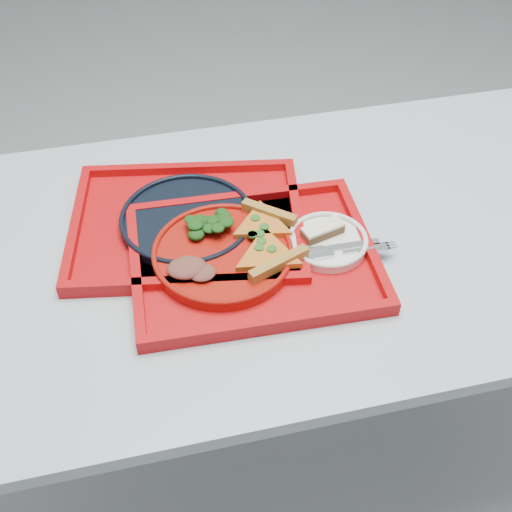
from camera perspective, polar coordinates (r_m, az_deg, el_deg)
name	(u,v)px	position (r m, az deg, el deg)	size (l,w,h in m)	color
ground	(301,426)	(1.86, 4.04, -14.81)	(10.00, 10.00, 0.00)	#919599
table	(318,256)	(1.32, 5.50, -0.04)	(1.60, 0.80, 0.75)	#A2AEB6
tray_main	(253,260)	(1.20, -0.27, -0.35)	(0.45, 0.35, 0.01)	#B0090C
tray_far	(188,226)	(1.27, -6.10, 2.71)	(0.45, 0.35, 0.01)	#B0090C
dinner_plate	(223,255)	(1.19, -2.97, 0.07)	(0.26, 0.26, 0.02)	#9B120A
side_plate	(328,243)	(1.22, 6.38, 1.18)	(0.15, 0.15, 0.01)	white
navy_plate	(187,220)	(1.26, -6.15, 3.17)	(0.26, 0.26, 0.02)	black
pizza_slice_a	(268,253)	(1.16, 1.03, 0.31)	(0.14, 0.12, 0.02)	orange
pizza_slice_b	(262,223)	(1.22, 0.51, 2.97)	(0.13, 0.11, 0.02)	orange
salad_heap	(208,222)	(1.21, -4.33, 3.03)	(0.08, 0.07, 0.04)	black
meat_portion	(187,268)	(1.14, -6.17, -1.03)	(0.07, 0.06, 0.02)	brown
dessert_bar	(323,230)	(1.22, 5.94, 2.30)	(0.09, 0.05, 0.02)	#472917
knife	(331,248)	(1.20, 6.72, 0.74)	(0.18, 0.02, 0.01)	silver
fork	(342,253)	(1.19, 7.63, 0.31)	(0.18, 0.02, 0.01)	silver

